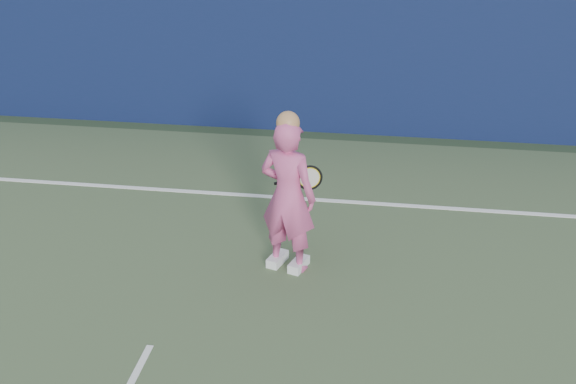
# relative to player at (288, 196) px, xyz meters

# --- Properties ---
(backstop_wall) EXTENTS (24.00, 0.40, 2.50)m
(backstop_wall) POSITION_rel_player_xyz_m (-0.96, 4.04, 0.46)
(backstop_wall) COLOR #0D193D
(backstop_wall) RESTS_ON ground
(player) EXTENTS (0.66, 0.53, 1.65)m
(player) POSITION_rel_player_xyz_m (0.00, 0.00, 0.00)
(player) COLOR #D1518B
(player) RESTS_ON ground
(racket) EXTENTS (0.51, 0.12, 0.27)m
(racket) POSITION_rel_player_xyz_m (0.13, 0.46, -0.01)
(racket) COLOR black
(racket) RESTS_ON ground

